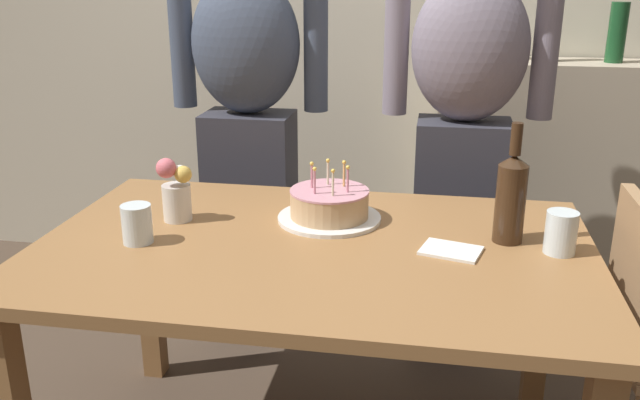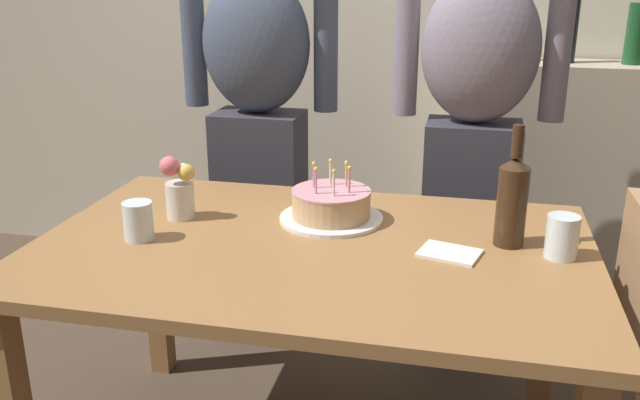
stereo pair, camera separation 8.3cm
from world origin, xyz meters
The scene contains 11 objects.
back_wall centered at (0.00, 1.55, 1.30)m, with size 5.20×0.10×2.60m, color beige.
dining_table centered at (0.00, 0.00, 0.64)m, with size 1.50×0.96×0.74m.
birthday_cake centered at (0.01, 0.19, 0.78)m, with size 0.31×0.31×0.17m.
water_glass_near centered at (-0.47, -0.07, 0.79)m, with size 0.08×0.08×0.11m, color silver.
water_glass_far centered at (0.64, 0.05, 0.80)m, with size 0.08×0.08×0.11m, color silver.
wine_bottle centered at (0.52, 0.11, 0.87)m, with size 0.08×0.08×0.33m.
napkin_stack centered at (0.37, 0.01, 0.74)m, with size 0.15×0.11×0.01m, color white.
flower_vase centered at (-0.43, 0.11, 0.83)m, with size 0.10×0.09×0.19m.
person_man_bearded centered at (-0.41, 0.81, 0.87)m, with size 0.61×0.27×1.66m.
person_woman_cardigan centered at (0.41, 0.81, 0.87)m, with size 0.61×0.27×1.66m.
shelf_cabinet centered at (0.76, 1.33, 0.55)m, with size 0.89×0.30×1.36m.
Camera 2 is at (0.40, -1.65, 1.44)m, focal length 38.19 mm.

